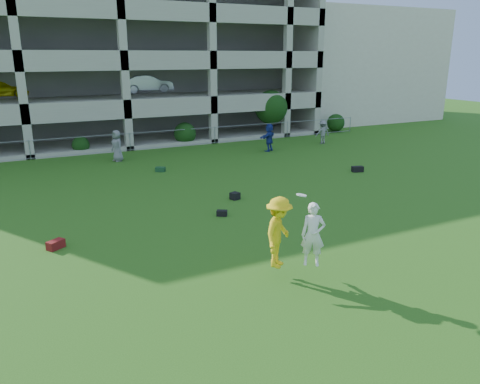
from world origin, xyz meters
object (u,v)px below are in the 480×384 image
bystander_d (269,137)px  frisbee_contest (285,233)px  crate_d (235,196)px  parking_garage (98,55)px  bystander_c (117,146)px  stucco_building (335,66)px  bystander_f (323,132)px

bystander_d → frisbee_contest: frisbee_contest is taller
bystander_d → crate_d: (-6.61, -8.61, -0.74)m
crate_d → frisbee_contest: 7.69m
bystander_d → parking_garage: size_ratio=0.06×
parking_garage → bystander_c: bearing=-96.9°
stucco_building → bystander_d: (-14.89, -13.01, -4.11)m
bystander_c → bystander_d: size_ratio=1.02×
crate_d → parking_garage: parking_garage is taller
frisbee_contest → parking_garage: (0.49, 28.65, 4.66)m
bystander_d → parking_garage: 15.93m
bystander_d → frisbee_contest: (-8.61, -15.94, 0.46)m
bystander_f → stucco_building: bearing=-126.3°
bystander_c → parking_garage: 12.56m
stucco_building → crate_d: size_ratio=45.71×
stucco_building → bystander_c: bearing=-154.4°
crate_d → frisbee_contest: frisbee_contest is taller
bystander_f → frisbee_contest: frisbee_contest is taller
stucco_building → bystander_f: bearing=-129.5°
bystander_f → parking_garage: 18.36m
frisbee_contest → crate_d: bearing=74.8°
bystander_f → frisbee_contest: bearing=54.4°
bystander_c → bystander_f: bearing=69.5°
bystander_d → bystander_f: bystander_d is taller
bystander_c → frisbee_contest: bearing=-14.5°
bystander_c → parking_garage: bearing=155.6°
bystander_f → parking_garage: bearing=-40.3°
bystander_f → frisbee_contest: size_ratio=0.74×
parking_garage → frisbee_contest: bearing=-91.0°
stucco_building → frisbee_contest: bearing=-129.1°
bystander_d → parking_garage: (-8.12, 12.71, 5.12)m
parking_garage → bystander_f: bearing=-43.5°
frisbee_contest → bystander_c: bearing=93.0°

